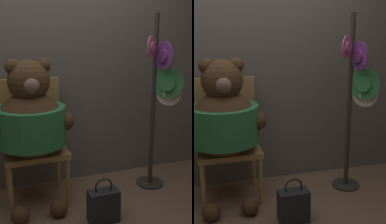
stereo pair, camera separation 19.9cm
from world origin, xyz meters
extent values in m
plane|color=brown|center=(0.00, 0.00, 0.00)|extent=(14.00, 14.00, 0.00)
cube|color=#66605B|center=(0.00, 0.64, 1.15)|extent=(8.00, 0.10, 2.29)
cylinder|color=#B2844C|center=(-0.42, 0.08, 0.23)|extent=(0.04, 0.04, 0.46)
cylinder|color=#B2844C|center=(0.08, 0.08, 0.23)|extent=(0.04, 0.04, 0.46)
cylinder|color=#B2844C|center=(-0.42, 0.48, 0.23)|extent=(0.04, 0.04, 0.46)
cylinder|color=#B2844C|center=(0.08, 0.48, 0.23)|extent=(0.04, 0.04, 0.46)
cube|color=#B2844C|center=(-0.17, 0.28, 0.48)|extent=(0.56, 0.47, 0.05)
cube|color=#B2844C|center=(-0.17, 0.50, 0.82)|extent=(0.56, 0.04, 0.62)
sphere|color=#4C331E|center=(-0.20, 0.21, 0.76)|extent=(0.59, 0.59, 0.59)
cylinder|color=#2D7F47|center=(-0.20, 0.21, 0.76)|extent=(0.61, 0.61, 0.33)
sphere|color=#4C331E|center=(-0.20, 0.21, 1.15)|extent=(0.36, 0.36, 0.36)
sphere|color=#4C331E|center=(-0.33, 0.21, 1.27)|extent=(0.13, 0.13, 0.13)
sphere|color=#4C331E|center=(-0.08, 0.21, 1.27)|extent=(0.13, 0.13, 0.13)
sphere|color=#7A604C|center=(-0.20, 0.06, 1.13)|extent=(0.13, 0.13, 0.13)
sphere|color=#4C331E|center=(0.08, 0.14, 0.79)|extent=(0.17, 0.17, 0.17)
sphere|color=#4C331E|center=(-0.37, -0.06, 0.08)|extent=(0.15, 0.15, 0.15)
sphere|color=#4C331E|center=(-0.04, -0.06, 0.08)|extent=(0.15, 0.15, 0.15)
cylinder|color=#332D28|center=(0.99, 0.20, 0.01)|extent=(0.28, 0.28, 0.02)
cylinder|color=#332D28|center=(0.99, 0.20, 0.86)|extent=(0.04, 0.04, 1.72)
cylinder|color=#7A388E|center=(1.01, 0.07, 1.34)|extent=(0.03, 0.26, 0.26)
cylinder|color=#7A388E|center=(1.01, 0.07, 1.34)|extent=(0.06, 0.13, 0.12)
cylinder|color=#3D9351|center=(1.09, 0.11, 1.07)|extent=(0.22, 0.22, 0.30)
cylinder|color=#3D9351|center=(1.09, 0.11, 1.07)|extent=(0.16, 0.15, 0.14)
cylinder|color=silver|center=(1.11, 0.12, 0.97)|extent=(0.21, 0.14, 0.24)
cylinder|color=silver|center=(1.11, 0.12, 0.97)|extent=(0.12, 0.11, 0.11)
cylinder|color=#D16693|center=(0.90, 0.12, 1.41)|extent=(0.16, 0.14, 0.20)
cylinder|color=#D16693|center=(0.90, 0.12, 1.41)|extent=(0.10, 0.10, 0.10)
cube|color=#232328|center=(0.30, -0.25, 0.14)|extent=(0.25, 0.14, 0.28)
torus|color=#232328|center=(0.30, -0.25, 0.31)|extent=(0.16, 0.02, 0.16)
camera|label=1|loc=(-0.55, -2.42, 1.54)|focal=50.00mm
camera|label=2|loc=(-0.36, -2.48, 1.54)|focal=50.00mm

